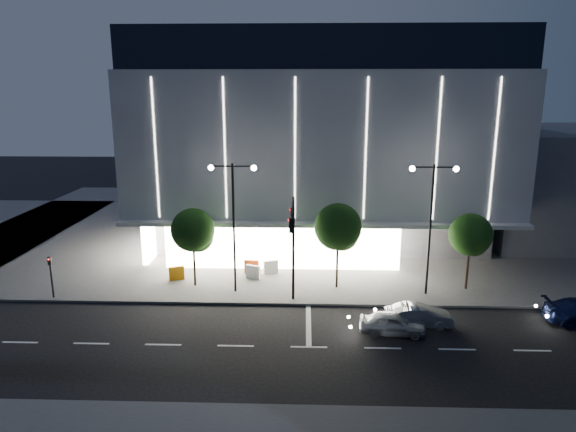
{
  "coord_description": "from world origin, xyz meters",
  "views": [
    {
      "loc": [
        1.71,
        -26.92,
        13.57
      ],
      "look_at": [
        0.55,
        8.05,
        5.0
      ],
      "focal_mm": 32.0,
      "sensor_mm": 36.0,
      "label": 1
    }
  ],
  "objects_px": {
    "street_lamp_west": "(233,209)",
    "barrier_b": "(271,267)",
    "tree_left": "(193,232)",
    "barrier_c": "(252,267)",
    "tree_mid": "(338,229)",
    "car_second": "(419,316)",
    "barrier_a": "(177,273)",
    "barrier_d": "(253,272)",
    "street_lamp_east": "(431,210)",
    "ped_signal_far": "(51,273)",
    "traffic_mast": "(293,234)",
    "car_lead": "(393,323)",
    "tree_right": "(471,237)"
  },
  "relations": [
    {
      "from": "street_lamp_west",
      "to": "tree_mid",
      "type": "height_order",
      "value": "street_lamp_west"
    },
    {
      "from": "car_lead",
      "to": "traffic_mast",
      "type": "bearing_deg",
      "value": 68.29
    },
    {
      "from": "ped_signal_far",
      "to": "barrier_a",
      "type": "distance_m",
      "value": 8.32
    },
    {
      "from": "street_lamp_east",
      "to": "tree_left",
      "type": "xyz_separation_m",
      "value": [
        -15.97,
        1.02,
        -1.92
      ]
    },
    {
      "from": "barrier_a",
      "to": "barrier_b",
      "type": "xyz_separation_m",
      "value": [
        6.77,
        1.6,
        0.0
      ]
    },
    {
      "from": "traffic_mast",
      "to": "barrier_a",
      "type": "xyz_separation_m",
      "value": [
        -8.57,
        4.69,
        -4.38
      ]
    },
    {
      "from": "barrier_d",
      "to": "car_lead",
      "type": "bearing_deg",
      "value": -19.86
    },
    {
      "from": "car_second",
      "to": "barrier_a",
      "type": "xyz_separation_m",
      "value": [
        -16.07,
        6.71,
        0.0
      ]
    },
    {
      "from": "barrier_c",
      "to": "tree_mid",
      "type": "bearing_deg",
      "value": -15.64
    },
    {
      "from": "car_second",
      "to": "barrier_c",
      "type": "relative_size",
      "value": 3.58
    },
    {
      "from": "tree_right",
      "to": "car_second",
      "type": "distance_m",
      "value": 7.97
    },
    {
      "from": "street_lamp_west",
      "to": "tree_right",
      "type": "bearing_deg",
      "value": 3.64
    },
    {
      "from": "street_lamp_east",
      "to": "tree_left",
      "type": "height_order",
      "value": "street_lamp_east"
    },
    {
      "from": "tree_left",
      "to": "tree_right",
      "type": "relative_size",
      "value": 1.04
    },
    {
      "from": "ped_signal_far",
      "to": "car_lead",
      "type": "distance_m",
      "value": 22.24
    },
    {
      "from": "ped_signal_far",
      "to": "barrier_b",
      "type": "relative_size",
      "value": 2.73
    },
    {
      "from": "tree_mid",
      "to": "car_second",
      "type": "height_order",
      "value": "tree_mid"
    },
    {
      "from": "tree_left",
      "to": "barrier_c",
      "type": "xyz_separation_m",
      "value": [
        3.72,
        2.61,
        -3.38
      ]
    },
    {
      "from": "street_lamp_east",
      "to": "barrier_d",
      "type": "height_order",
      "value": "street_lamp_east"
    },
    {
      "from": "car_lead",
      "to": "barrier_d",
      "type": "relative_size",
      "value": 3.42
    },
    {
      "from": "street_lamp_west",
      "to": "car_lead",
      "type": "relative_size",
      "value": 2.39
    },
    {
      "from": "street_lamp_east",
      "to": "tree_right",
      "type": "xyz_separation_m",
      "value": [
        3.03,
        1.02,
        -2.07
      ]
    },
    {
      "from": "ped_signal_far",
      "to": "barrier_b",
      "type": "height_order",
      "value": "ped_signal_far"
    },
    {
      "from": "ped_signal_far",
      "to": "tree_mid",
      "type": "height_order",
      "value": "tree_mid"
    },
    {
      "from": "traffic_mast",
      "to": "barrier_d",
      "type": "relative_size",
      "value": 6.43
    },
    {
      "from": "tree_right",
      "to": "barrier_c",
      "type": "distance_m",
      "value": 15.84
    },
    {
      "from": "barrier_b",
      "to": "street_lamp_east",
      "type": "bearing_deg",
      "value": -41.9
    },
    {
      "from": "car_lead",
      "to": "tree_right",
      "type": "bearing_deg",
      "value": -36.17
    },
    {
      "from": "tree_right",
      "to": "barrier_b",
      "type": "bearing_deg",
      "value": 169.34
    },
    {
      "from": "barrier_c",
      "to": "barrier_d",
      "type": "xyz_separation_m",
      "value": [
        0.23,
        -1.16,
        0.0
      ]
    },
    {
      "from": "tree_mid",
      "to": "barrier_c",
      "type": "relative_size",
      "value": 5.59
    },
    {
      "from": "tree_left",
      "to": "car_lead",
      "type": "bearing_deg",
      "value": -27.98
    },
    {
      "from": "tree_left",
      "to": "barrier_c",
      "type": "bearing_deg",
      "value": 35.11
    },
    {
      "from": "street_lamp_east",
      "to": "barrier_a",
      "type": "distance_m",
      "value": 18.46
    },
    {
      "from": "traffic_mast",
      "to": "street_lamp_west",
      "type": "xyz_separation_m",
      "value": [
        -4.0,
        2.66,
        0.93
      ]
    },
    {
      "from": "street_lamp_west",
      "to": "street_lamp_east",
      "type": "bearing_deg",
      "value": 0.0
    },
    {
      "from": "barrier_d",
      "to": "street_lamp_west",
      "type": "bearing_deg",
      "value": -88.33
    },
    {
      "from": "street_lamp_east",
      "to": "tree_mid",
      "type": "xyz_separation_m",
      "value": [
        -5.97,
        1.02,
        -1.62
      ]
    },
    {
      "from": "barrier_a",
      "to": "barrier_d",
      "type": "xyz_separation_m",
      "value": [
        5.54,
        0.44,
        0.0
      ]
    },
    {
      "from": "barrier_a",
      "to": "barrier_d",
      "type": "bearing_deg",
      "value": -16.25
    },
    {
      "from": "tree_left",
      "to": "tree_mid",
      "type": "distance_m",
      "value": 10.0
    },
    {
      "from": "barrier_a",
      "to": "barrier_d",
      "type": "height_order",
      "value": "same"
    },
    {
      "from": "street_lamp_east",
      "to": "barrier_b",
      "type": "height_order",
      "value": "street_lamp_east"
    },
    {
      "from": "car_second",
      "to": "barrier_c",
      "type": "distance_m",
      "value": 13.6
    },
    {
      "from": "street_lamp_east",
      "to": "car_second",
      "type": "distance_m",
      "value": 7.24
    },
    {
      "from": "street_lamp_west",
      "to": "barrier_b",
      "type": "height_order",
      "value": "street_lamp_west"
    },
    {
      "from": "car_second",
      "to": "barrier_d",
      "type": "height_order",
      "value": "car_second"
    },
    {
      "from": "barrier_c",
      "to": "street_lamp_east",
      "type": "bearing_deg",
      "value": -9.57
    },
    {
      "from": "traffic_mast",
      "to": "barrier_b",
      "type": "distance_m",
      "value": 7.87
    },
    {
      "from": "traffic_mast",
      "to": "ped_signal_far",
      "type": "distance_m",
      "value": 16.35
    }
  ]
}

